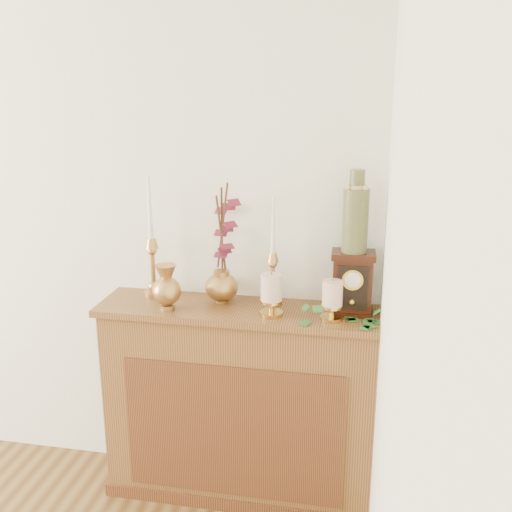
% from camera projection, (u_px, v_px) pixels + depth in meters
% --- Properties ---
extents(console_shelf, '(1.24, 0.34, 0.93)m').
position_uv_depth(console_shelf, '(240.00, 408.00, 2.73)').
color(console_shelf, brown).
rests_on(console_shelf, ground).
extents(candlestick_left, '(0.09, 0.09, 0.55)m').
position_uv_depth(candlestick_left, '(152.00, 258.00, 2.68)').
color(candlestick_left, tan).
rests_on(candlestick_left, console_shelf).
extents(candlestick_center, '(0.08, 0.08, 0.48)m').
position_uv_depth(candlestick_center, '(273.00, 270.00, 2.58)').
color(candlestick_center, tan).
rests_on(candlestick_center, console_shelf).
extents(bud_vase, '(0.12, 0.12, 0.20)m').
position_uv_depth(bud_vase, '(167.00, 288.00, 2.53)').
color(bud_vase, tan).
rests_on(bud_vase, console_shelf).
extents(ginger_jar, '(0.22, 0.24, 0.54)m').
position_uv_depth(ginger_jar, '(225.00, 247.00, 2.62)').
color(ginger_jar, tan).
rests_on(ginger_jar, console_shelf).
extents(pillar_candle_left, '(0.10, 0.10, 0.19)m').
position_uv_depth(pillar_candle_left, '(271.00, 293.00, 2.47)').
color(pillar_candle_left, gold).
rests_on(pillar_candle_left, console_shelf).
extents(pillar_candle_right, '(0.09, 0.09, 0.18)m').
position_uv_depth(pillar_candle_right, '(332.00, 298.00, 2.42)').
color(pillar_candle_right, gold).
rests_on(pillar_candle_right, console_shelf).
extents(ivy_garland, '(0.43, 0.17, 0.07)m').
position_uv_depth(ivy_garland, '(335.00, 318.00, 2.44)').
color(ivy_garland, '#286426').
rests_on(ivy_garland, console_shelf).
extents(mantel_clock, '(0.18, 0.13, 0.27)m').
position_uv_depth(mantel_clock, '(352.00, 283.00, 2.49)').
color(mantel_clock, '#34170A').
rests_on(mantel_clock, console_shelf).
extents(ceramic_vase, '(0.10, 0.10, 0.34)m').
position_uv_depth(ceramic_vase, '(356.00, 216.00, 2.41)').
color(ceramic_vase, '#183123').
rests_on(ceramic_vase, mantel_clock).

